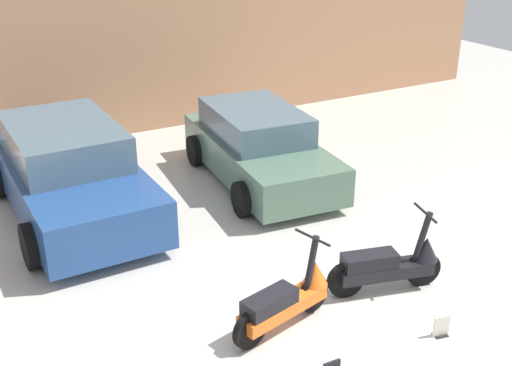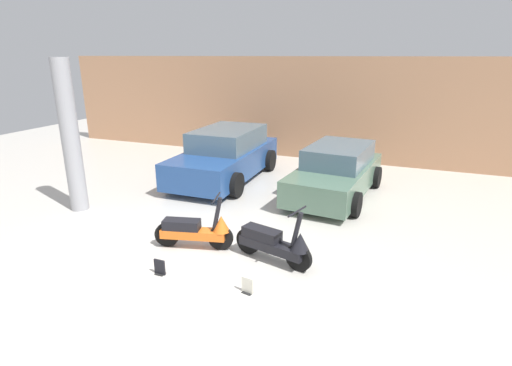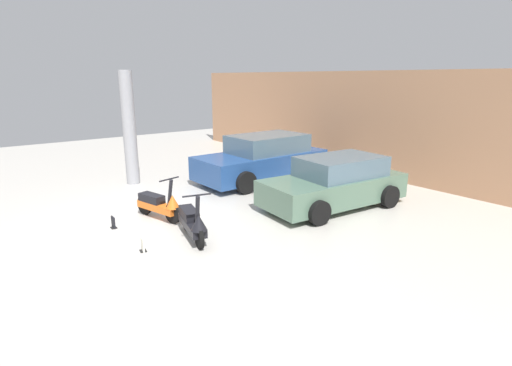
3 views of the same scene
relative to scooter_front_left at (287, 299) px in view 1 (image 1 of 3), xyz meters
The scene contains 7 objects.
ground_plane 0.83m from the scooter_front_left, 66.45° to the right, with size 28.00×28.00×0.00m, color beige.
wall_back 7.55m from the scooter_front_left, 87.69° to the left, with size 19.60×0.12×3.40m, color tan.
scooter_front_left is the anchor object (origin of this frame).
scooter_front_right 1.53m from the scooter_front_left, ahead, with size 1.50×0.69×1.07m.
car_rear_left 4.43m from the scooter_front_left, 108.58° to the left, with size 2.08×4.24×1.44m.
car_rear_center 4.33m from the scooter_front_left, 65.04° to the left, with size 2.09×3.88×1.27m.
placard_near_right_scooter 1.78m from the scooter_front_left, 35.42° to the right, with size 0.20×0.15×0.26m.
Camera 1 is at (-3.64, -4.57, 4.57)m, focal length 45.00 mm.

